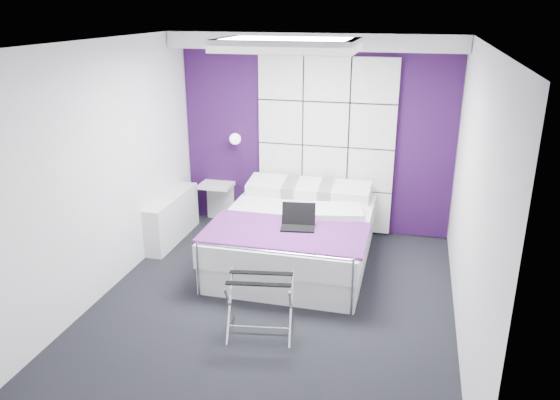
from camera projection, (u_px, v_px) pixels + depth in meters
name	position (u px, v px, depth m)	size (l,w,h in m)	color
floor	(273.00, 305.00, 5.59)	(4.40, 4.40, 0.00)	black
ceiling	(272.00, 42.00, 4.72)	(4.40, 4.40, 0.00)	white
wall_back	(315.00, 134.00, 7.16)	(3.60, 3.60, 0.00)	white
wall_left	(102.00, 172.00, 5.57)	(4.40, 4.40, 0.00)	white
wall_right	(472.00, 201.00, 4.74)	(4.40, 4.40, 0.00)	white
accent_wall	(315.00, 135.00, 7.15)	(3.58, 0.02, 2.58)	#2C0E3D
soffit	(314.00, 41.00, 6.53)	(3.58, 0.50, 0.20)	silver
headboard	(325.00, 146.00, 7.12)	(1.80, 0.08, 2.30)	silver
skylight	(288.00, 44.00, 5.28)	(1.36, 0.86, 0.12)	white
wall_lamp	(236.00, 138.00, 7.30)	(0.15, 0.15, 0.15)	white
radiator	(173.00, 218.00, 7.07)	(0.22, 1.20, 0.60)	silver
bed	(296.00, 236.00, 6.47)	(1.77, 2.13, 0.75)	silver
nightstand	(216.00, 185.00, 7.56)	(0.45, 0.35, 0.05)	silver
luggage_rack	(260.00, 306.00, 5.03)	(0.59, 0.43, 0.58)	silver
laptop	(299.00, 221.00, 5.99)	(0.37, 0.26, 0.26)	black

